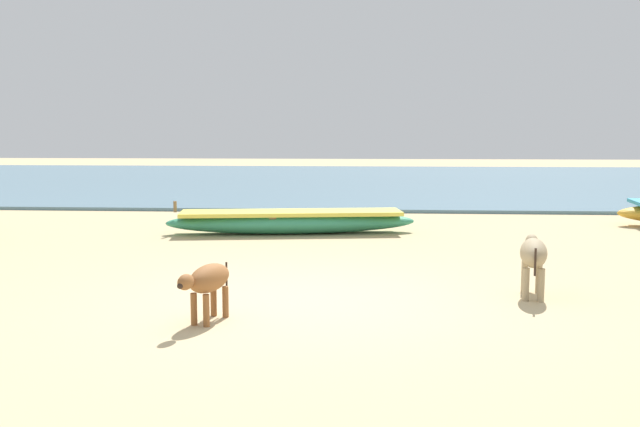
% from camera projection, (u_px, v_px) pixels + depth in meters
% --- Properties ---
extents(ground, '(80.00, 80.00, 0.00)m').
position_uv_depth(ground, '(303.00, 300.00, 7.70)').
color(ground, tan).
extents(sea_water, '(60.00, 20.00, 0.08)m').
position_uv_depth(sea_water, '(349.00, 181.00, 25.92)').
color(sea_water, slate).
rests_on(sea_water, ground).
extents(fishing_boat_0, '(4.67, 1.51, 0.61)m').
position_uv_depth(fishing_boat_0, '(291.00, 221.00, 12.75)').
color(fishing_boat_0, '#338C66').
rests_on(fishing_boat_0, ground).
extents(calf_near_brown, '(0.44, 0.87, 0.57)m').
position_uv_depth(calf_near_brown, '(208.00, 281.00, 6.79)').
color(calf_near_brown, brown).
rests_on(calf_near_brown, ground).
extents(calf_far_dun, '(0.43, 1.03, 0.67)m').
position_uv_depth(calf_far_dun, '(533.00, 255.00, 7.85)').
color(calf_far_dun, tan).
rests_on(calf_far_dun, ground).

